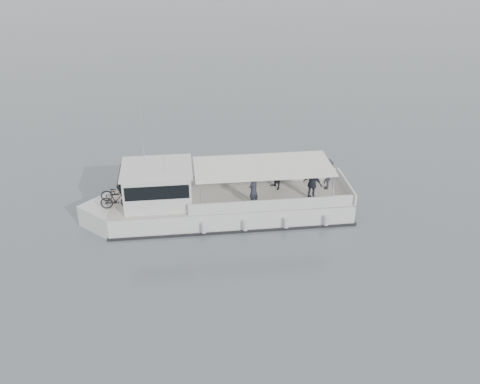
{
  "coord_description": "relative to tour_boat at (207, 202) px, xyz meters",
  "views": [
    {
      "loc": [
        7.06,
        -24.77,
        15.3
      ],
      "look_at": [
        4.49,
        1.21,
        1.6
      ],
      "focal_mm": 40.0,
      "sensor_mm": 36.0,
      "label": 1
    }
  ],
  "objects": [
    {
      "name": "tour_boat",
      "position": [
        0.0,
        0.0,
        0.0
      ],
      "size": [
        15.18,
        6.48,
        6.34
      ],
      "rotation": [
        0.0,
        0.0,
        0.22
      ],
      "color": "silver",
      "rests_on": "ground"
    },
    {
      "name": "ground",
      "position": [
        -2.7,
        -0.92,
        -1.04
      ],
      "size": [
        1400.0,
        1400.0,
        0.0
      ],
      "primitive_type": "plane",
      "color": "#555F64",
      "rests_on": "ground"
    }
  ]
}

